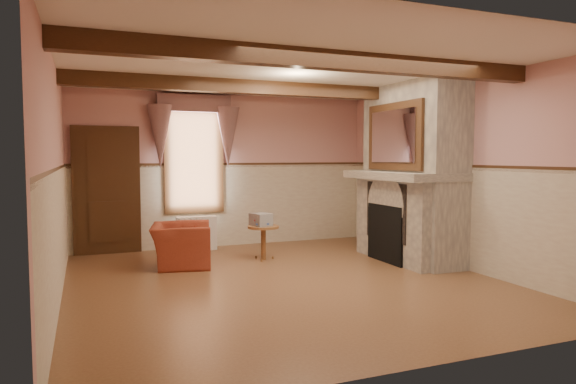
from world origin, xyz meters
name	(u,v)px	position (x,y,z in m)	size (l,w,h in m)	color
floor	(285,281)	(0.00, 0.00, 0.00)	(5.50, 6.00, 0.01)	brown
ceiling	(285,68)	(0.00, 0.00, 2.80)	(5.50, 6.00, 0.01)	silver
wall_back	(226,170)	(0.00, 3.00, 1.40)	(5.50, 0.02, 2.80)	#CC908D
wall_front	(426,191)	(0.00, -3.00, 1.40)	(5.50, 0.02, 2.80)	#CC908D
wall_left	(55,180)	(-2.75, 0.00, 1.40)	(0.02, 6.00, 2.80)	#CC908D
wall_right	(454,174)	(2.75, 0.00, 1.40)	(0.02, 6.00, 2.80)	#CC908D
wainscot	(285,225)	(0.00, 0.00, 0.75)	(5.50, 6.00, 1.50)	beige
chair_rail	(285,169)	(0.00, 0.00, 1.50)	(5.50, 6.00, 0.08)	black
firebox	(389,233)	(2.00, 0.60, 0.45)	(0.20, 0.95, 0.90)	black
armchair	(181,245)	(-1.11, 1.49, 0.32)	(0.99, 0.86, 0.64)	maroon
side_table	(263,243)	(0.20, 1.47, 0.28)	(0.50, 0.50, 0.55)	brown
book_stack	(261,219)	(0.17, 1.49, 0.65)	(0.26, 0.32, 0.20)	#B7AD8C
radiator	(197,233)	(-0.63, 2.70, 0.30)	(0.70, 0.18, 0.60)	white
bowl	(405,169)	(2.24, 0.55, 1.46)	(0.32, 0.32, 0.08)	brown
mantel_clock	(384,165)	(2.24, 1.16, 1.52)	(0.14, 0.24, 0.20)	#311E0D
oil_lamp	(392,163)	(2.24, 0.92, 1.56)	(0.11, 0.11, 0.28)	gold
candle_red	(436,168)	(2.24, -0.21, 1.50)	(0.06, 0.06, 0.16)	maroon
jar_yellow	(418,168)	(2.24, 0.22, 1.48)	(0.06, 0.06, 0.12)	yellow
fireplace	(413,173)	(2.42, 0.60, 1.40)	(0.85, 2.00, 2.80)	gray
mantel	(403,175)	(2.24, 0.60, 1.36)	(1.05, 2.05, 0.12)	gray
overmantel_mirror	(394,137)	(2.06, 0.60, 1.97)	(0.06, 1.44, 1.04)	silver
door	(107,192)	(-2.10, 2.94, 1.05)	(1.10, 0.10, 2.10)	black
window	(194,157)	(-0.60, 2.97, 1.65)	(1.06, 0.08, 2.02)	white
window_drapes	(195,123)	(-0.60, 2.88, 2.25)	(1.30, 0.14, 1.40)	gray
ceiling_beam_front	(325,60)	(0.00, -1.20, 2.70)	(5.50, 0.18, 0.20)	black
ceiling_beam_back	(256,87)	(0.00, 1.20, 2.70)	(5.50, 0.18, 0.20)	black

